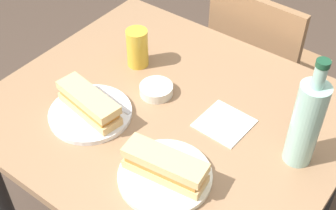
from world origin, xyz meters
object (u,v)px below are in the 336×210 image
at_px(plate_far, 165,176).
at_px(water_bottle, 306,123).
at_px(knife_far, 171,158).
at_px(baguette_sandwich_near, 89,103).
at_px(baguette_sandwich_far, 165,166).
at_px(beer_glass, 137,48).
at_px(plate_near, 90,113).
at_px(dining_table, 168,138).
at_px(knife_near, 102,100).
at_px(olive_bowl, 156,90).
at_px(chair_far, 259,68).

height_order(plate_far, water_bottle, water_bottle).
bearing_deg(knife_far, baguette_sandwich_near, 179.31).
xyz_separation_m(baguette_sandwich_far, water_bottle, (0.24, 0.26, 0.08)).
height_order(baguette_sandwich_near, beer_glass, beer_glass).
bearing_deg(plate_near, dining_table, 42.45).
relative_size(knife_near, olive_bowl, 1.75).
relative_size(plate_near, baguette_sandwich_far, 1.08).
bearing_deg(plate_near, knife_far, -0.69).
height_order(baguette_sandwich_far, beer_glass, beer_glass).
distance_m(chair_far, olive_bowl, 0.65).
bearing_deg(olive_bowl, plate_far, -48.16).
bearing_deg(baguette_sandwich_near, baguette_sandwich_far, -9.65).
bearing_deg(knife_near, plate_near, -86.91).
xyz_separation_m(dining_table, chair_far, (-0.00, 0.63, -0.13)).
height_order(plate_far, olive_bowl, olive_bowl).
bearing_deg(plate_far, chair_far, 100.01).
relative_size(chair_far, olive_bowl, 8.47).
height_order(knife_near, water_bottle, water_bottle).
xyz_separation_m(knife_far, olive_bowl, (-0.20, 0.19, -0.00)).
xyz_separation_m(baguette_sandwich_near, baguette_sandwich_far, (0.31, -0.05, 0.00)).
relative_size(water_bottle, beer_glass, 2.51).
xyz_separation_m(plate_near, beer_glass, (-0.05, 0.27, 0.06)).
xyz_separation_m(plate_near, knife_near, (-0.00, 0.05, 0.01)).
bearing_deg(plate_near, plate_far, -9.65).
height_order(chair_far, knife_near, chair_far).
relative_size(dining_table, knife_far, 5.97).
height_order(dining_table, baguette_sandwich_far, baguette_sandwich_far).
distance_m(chair_far, knife_far, 0.84).
bearing_deg(olive_bowl, plate_near, -116.30).
bearing_deg(chair_far, baguette_sandwich_far, -79.99).
bearing_deg(dining_table, baguette_sandwich_near, -137.55).
distance_m(dining_table, knife_far, 0.24).
height_order(baguette_sandwich_near, plate_far, baguette_sandwich_near).
bearing_deg(baguette_sandwich_near, beer_glass, 99.41).
height_order(knife_near, knife_far, same).
bearing_deg(beer_glass, plate_far, -42.24).
xyz_separation_m(plate_far, olive_bowl, (-0.22, 0.24, 0.01)).
relative_size(dining_table, chair_far, 1.16).
bearing_deg(baguette_sandwich_near, knife_far, -0.69).
bearing_deg(baguette_sandwich_far, baguette_sandwich_near, 170.35).
bearing_deg(knife_far, knife_near, 169.26).
xyz_separation_m(plate_far, water_bottle, (0.24, 0.26, 0.12)).
height_order(knife_near, olive_bowl, olive_bowl).
xyz_separation_m(dining_table, baguette_sandwich_near, (-0.17, -0.15, 0.17)).
bearing_deg(olive_bowl, chair_far, 83.26).
xyz_separation_m(plate_far, baguette_sandwich_far, (-0.00, 0.00, 0.04)).
relative_size(baguette_sandwich_near, water_bottle, 0.69).
height_order(baguette_sandwich_near, knife_far, baguette_sandwich_near).
xyz_separation_m(dining_table, plate_near, (-0.17, -0.15, 0.13)).
xyz_separation_m(knife_near, knife_far, (0.30, -0.06, 0.00)).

